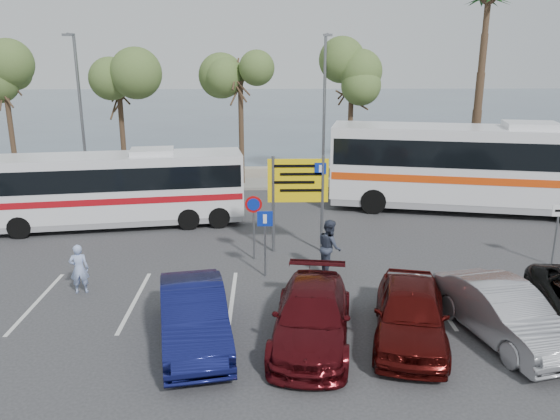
{
  "coord_description": "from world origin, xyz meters",
  "views": [
    {
      "loc": [
        -0.15,
        -16.04,
        7.07
      ],
      "look_at": [
        0.34,
        3.0,
        1.66
      ],
      "focal_mm": 35.0,
      "sensor_mm": 36.0,
      "label": 1
    }
  ],
  "objects_px": {
    "street_lamp_right": "(324,103)",
    "coach_bus_right": "(479,170)",
    "car_red": "(410,313)",
    "car_silver_b": "(504,313)",
    "car_blue": "(194,316)",
    "pedestrian_far": "(330,247)",
    "street_lamp_left": "(80,104)",
    "car_maroon": "(312,316)",
    "pedestrian_near": "(79,269)",
    "coach_bus_left": "(116,191)",
    "direction_sign": "(298,188)"
  },
  "relations": [
    {
      "from": "coach_bus_right",
      "to": "car_silver_b",
      "type": "distance_m",
      "value": 12.59
    },
    {
      "from": "coach_bus_left",
      "to": "pedestrian_far",
      "type": "xyz_separation_m",
      "value": [
        8.44,
        -5.5,
        -0.6
      ]
    },
    {
      "from": "coach_bus_right",
      "to": "pedestrian_far",
      "type": "bearing_deg",
      "value": -136.18
    },
    {
      "from": "pedestrian_near",
      "to": "street_lamp_left",
      "type": "bearing_deg",
      "value": -83.01
    },
    {
      "from": "street_lamp_right",
      "to": "car_blue",
      "type": "height_order",
      "value": "street_lamp_right"
    },
    {
      "from": "street_lamp_left",
      "to": "car_maroon",
      "type": "relative_size",
      "value": 1.69
    },
    {
      "from": "car_blue",
      "to": "car_silver_b",
      "type": "relative_size",
      "value": 1.03
    },
    {
      "from": "car_blue",
      "to": "pedestrian_far",
      "type": "distance_m",
      "value": 5.98
    },
    {
      "from": "car_red",
      "to": "coach_bus_right",
      "type": "bearing_deg",
      "value": 75.84
    },
    {
      "from": "coach_bus_right",
      "to": "pedestrian_far",
      "type": "height_order",
      "value": "coach_bus_right"
    },
    {
      "from": "direction_sign",
      "to": "pedestrian_far",
      "type": "height_order",
      "value": "direction_sign"
    },
    {
      "from": "coach_bus_left",
      "to": "pedestrian_far",
      "type": "bearing_deg",
      "value": -33.09
    },
    {
      "from": "street_lamp_right",
      "to": "coach_bus_right",
      "type": "distance_m",
      "value": 8.81
    },
    {
      "from": "street_lamp_right",
      "to": "car_red",
      "type": "distance_m",
      "value": 17.45
    },
    {
      "from": "car_maroon",
      "to": "coach_bus_left",
      "type": "bearing_deg",
      "value": 135.31
    },
    {
      "from": "coach_bus_right",
      "to": "car_maroon",
      "type": "height_order",
      "value": "coach_bus_right"
    },
    {
      "from": "street_lamp_right",
      "to": "pedestrian_far",
      "type": "bearing_deg",
      "value": -94.84
    },
    {
      "from": "car_blue",
      "to": "car_red",
      "type": "distance_m",
      "value": 5.5
    },
    {
      "from": "car_maroon",
      "to": "car_silver_b",
      "type": "xyz_separation_m",
      "value": [
        4.91,
        0.0,
        0.04
      ]
    },
    {
      "from": "direction_sign",
      "to": "car_maroon",
      "type": "bearing_deg",
      "value": -90.14
    },
    {
      "from": "street_lamp_left",
      "to": "street_lamp_right",
      "type": "xyz_separation_m",
      "value": [
        13.0,
        0.0,
        0.0
      ]
    },
    {
      "from": "car_maroon",
      "to": "car_silver_b",
      "type": "bearing_deg",
      "value": 8.49
    },
    {
      "from": "coach_bus_right",
      "to": "car_silver_b",
      "type": "relative_size",
      "value": 3.11
    },
    {
      "from": "coach_bus_left",
      "to": "car_silver_b",
      "type": "distance_m",
      "value": 15.95
    },
    {
      "from": "coach_bus_right",
      "to": "street_lamp_right",
      "type": "bearing_deg",
      "value": 142.79
    },
    {
      "from": "coach_bus_left",
      "to": "coach_bus_right",
      "type": "distance_m",
      "value": 16.31
    },
    {
      "from": "coach_bus_left",
      "to": "pedestrian_far",
      "type": "relative_size",
      "value": 5.78
    },
    {
      "from": "car_red",
      "to": "direction_sign",
      "type": "bearing_deg",
      "value": 123.69
    },
    {
      "from": "direction_sign",
      "to": "car_red",
      "type": "height_order",
      "value": "direction_sign"
    },
    {
      "from": "direction_sign",
      "to": "car_blue",
      "type": "xyz_separation_m",
      "value": [
        -3.0,
        -6.7,
        -1.68
      ]
    },
    {
      "from": "pedestrian_near",
      "to": "pedestrian_far",
      "type": "relative_size",
      "value": 0.84
    },
    {
      "from": "direction_sign",
      "to": "car_blue",
      "type": "distance_m",
      "value": 7.53
    },
    {
      "from": "street_lamp_left",
      "to": "coach_bus_right",
      "type": "distance_m",
      "value": 20.51
    },
    {
      "from": "coach_bus_left",
      "to": "car_blue",
      "type": "bearing_deg",
      "value": -65.77
    },
    {
      "from": "coach_bus_right",
      "to": "car_red",
      "type": "relative_size",
      "value": 3.1
    },
    {
      "from": "car_blue",
      "to": "car_red",
      "type": "xyz_separation_m",
      "value": [
        5.5,
        0.0,
        0.01
      ]
    },
    {
      "from": "coach_bus_right",
      "to": "pedestrian_near",
      "type": "distance_m",
      "value": 17.93
    },
    {
      "from": "pedestrian_far",
      "to": "car_red",
      "type": "bearing_deg",
      "value": -171.93
    },
    {
      "from": "pedestrian_near",
      "to": "car_blue",
      "type": "bearing_deg",
      "value": 131.5
    },
    {
      "from": "street_lamp_left",
      "to": "coach_bus_left",
      "type": "distance_m",
      "value": 8.42
    },
    {
      "from": "car_blue",
      "to": "car_red",
      "type": "relative_size",
      "value": 1.02
    },
    {
      "from": "street_lamp_left",
      "to": "pedestrian_far",
      "type": "height_order",
      "value": "street_lamp_left"
    },
    {
      "from": "car_blue",
      "to": "car_maroon",
      "type": "bearing_deg",
      "value": -10.75
    },
    {
      "from": "street_lamp_right",
      "to": "pedestrian_near",
      "type": "height_order",
      "value": "street_lamp_right"
    },
    {
      "from": "street_lamp_right",
      "to": "car_blue",
      "type": "xyz_separation_m",
      "value": [
        -5.0,
        -17.02,
        -3.85
      ]
    },
    {
      "from": "car_blue",
      "to": "pedestrian_near",
      "type": "bearing_deg",
      "value": 130.26
    },
    {
      "from": "coach_bus_right",
      "to": "car_red",
      "type": "height_order",
      "value": "coach_bus_right"
    },
    {
      "from": "street_lamp_left",
      "to": "street_lamp_right",
      "type": "bearing_deg",
      "value": 0.0
    },
    {
      "from": "street_lamp_right",
      "to": "car_silver_b",
      "type": "height_order",
      "value": "street_lamp_right"
    },
    {
      "from": "street_lamp_right",
      "to": "direction_sign",
      "type": "distance_m",
      "value": 10.73
    }
  ]
}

